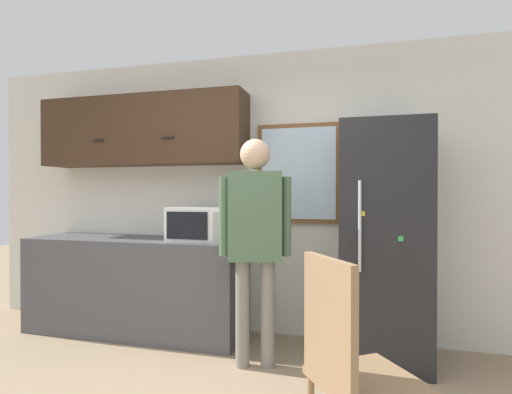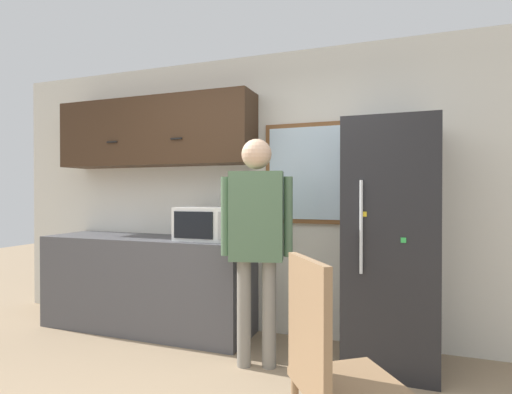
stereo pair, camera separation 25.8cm
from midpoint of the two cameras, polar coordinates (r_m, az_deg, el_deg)
name	(u,v)px [view 1 (the left image)]	position (r m, az deg, el deg)	size (l,w,h in m)	color
back_wall	(258,194)	(3.90, -1.61, 0.49)	(6.00, 0.06, 2.70)	silver
counter	(136,285)	(4.17, -18.49, -11.88)	(2.13, 0.63, 0.92)	#4C4C51
upper_cabinets	(143,131)	(4.23, -17.57, 8.95)	(2.13, 0.39, 0.68)	#3D2819
microwave	(201,224)	(3.74, -9.78, -3.81)	(0.55, 0.43, 0.31)	white
person	(255,227)	(3.11, -2.51, -4.36)	(0.55, 0.31, 1.78)	gray
refrigerator	(384,242)	(3.38, 15.74, -6.19)	(0.68, 0.73, 1.92)	#232326
chair	(349,360)	(2.06, 9.43, -22.04)	(0.64, 0.64, 1.06)	#997551
window	(298,173)	(3.77, 4.13, 3.37)	(0.78, 0.05, 0.94)	brown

